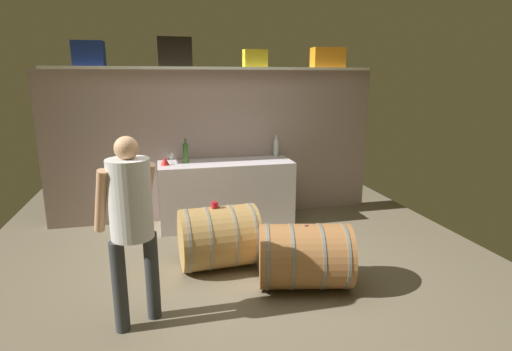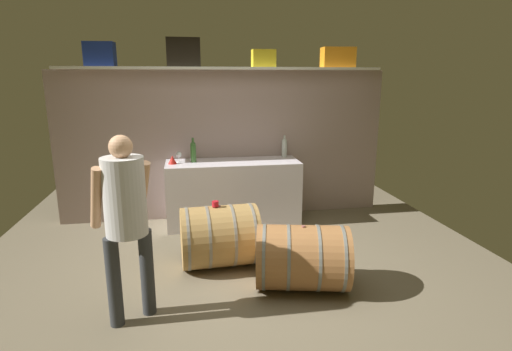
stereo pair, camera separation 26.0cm
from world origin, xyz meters
TOP-DOWN VIEW (x-y plane):
  - ground_plane at (0.00, 0.54)m, footprint 5.70×7.55m
  - back_wall_panel at (0.00, 2.18)m, footprint 4.50×0.10m
  - high_shelf_board at (0.00, 2.03)m, footprint 4.14×0.40m
  - toolcase_navy at (-1.53, 2.03)m, footprint 0.37×0.22m
  - toolcase_black at (-0.52, 2.03)m, footprint 0.43×0.23m
  - toolcase_yellow at (0.52, 2.03)m, footprint 0.30×0.19m
  - toolcase_orange at (1.54, 2.03)m, footprint 0.45×0.29m
  - work_cabinet at (0.07, 1.81)m, footprint 1.75×0.61m
  - wine_bottle_green at (-0.44, 1.86)m, footprint 0.07×0.07m
  - wine_bottle_clear at (0.81, 2.01)m, footprint 0.07×0.07m
  - wine_glass at (-0.63, 1.89)m, footprint 0.08×0.08m
  - red_funnel at (-0.71, 1.79)m, footprint 0.11×0.11m
  - wine_barrel_near at (-0.22, 0.56)m, footprint 0.82×0.69m
  - wine_barrel_far at (0.50, -0.05)m, footprint 0.95×0.77m
  - tasting_cup at (-0.26, 0.56)m, footprint 0.07×0.07m
  - winemaker_pouring at (-1.01, -0.30)m, footprint 0.51×0.46m

SIDE VIEW (x-z plane):
  - ground_plane at x=0.00m, z-range -0.02..0.00m
  - wine_barrel_far at x=0.50m, z-range 0.00..0.62m
  - wine_barrel_near at x=-0.22m, z-range 0.00..0.65m
  - work_cabinet at x=0.07m, z-range 0.00..0.85m
  - tasting_cup at x=-0.26m, z-range 0.65..0.71m
  - red_funnel at x=-0.71m, z-range 0.85..0.96m
  - winemaker_pouring at x=-1.01m, z-range 0.17..1.69m
  - wine_glass at x=-0.63m, z-range 0.88..1.02m
  - wine_bottle_clear at x=0.81m, z-range 0.84..1.14m
  - wine_bottle_green at x=-0.44m, z-range 0.84..1.16m
  - back_wall_panel at x=0.00m, z-range 0.00..2.03m
  - high_shelf_board at x=0.00m, z-range 2.03..2.06m
  - toolcase_yellow at x=0.52m, z-range 2.06..2.29m
  - toolcase_orange at x=1.54m, z-range 2.06..2.33m
  - toolcase_navy at x=-1.53m, z-range 2.06..2.35m
  - toolcase_black at x=-0.52m, z-range 2.06..2.42m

